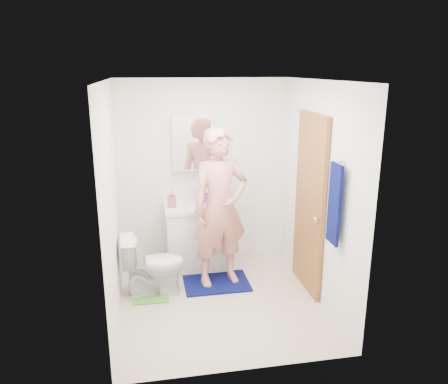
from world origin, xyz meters
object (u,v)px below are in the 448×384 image
Objects in this scene: towel at (334,204)px; toothbrush_cup at (205,198)px; soap_dispenser at (172,199)px; vanity_cabinet at (196,238)px; toilet at (153,265)px; medicine_cabinet at (192,143)px; man at (220,208)px.

toothbrush_cup is (-1.04, 1.59, -0.35)m from towel.
vanity_cabinet is at bearing 6.60° from soap_dispenser.
toilet is at bearing -114.49° from soap_dispenser.
soap_dispenser is at bearing -173.40° from vanity_cabinet.
toilet is 0.88m from soap_dispenser.
toilet is at bearing -132.32° from vanity_cabinet.
vanity_cabinet is 1.12× the size of toilet.
towel is at bearing -55.39° from medicine_cabinet.
toothbrush_cup is (0.70, 0.73, 0.54)m from toilet.
man is at bearing -72.76° from medicine_cabinet.
soap_dispenser is at bearing -27.28° from toilet.
toothbrush_cup is at bearing 123.17° from towel.
towel is 1.93m from toothbrush_cup.
vanity_cabinet is 3.83× the size of soap_dispenser.
vanity_cabinet is 0.53m from toothbrush_cup.
towel is 2.14m from toilet.
man is (0.09, -0.62, 0.05)m from toothbrush_cup.
towel is at bearing -56.83° from toothbrush_cup.
man reaches higher than toothbrush_cup.
soap_dispenser is 0.71m from man.
toilet is 3.43× the size of soap_dispenser.
towel reaches higher than toothbrush_cup.
medicine_cabinet is 1.60m from toilet.
vanity_cabinet is at bearing -45.11° from toilet.
soap_dispenser reaches higher than vanity_cabinet.
vanity_cabinet is 6.24× the size of toothbrush_cup.
soap_dispenser reaches higher than toilet.
toilet is (-0.56, -0.84, -1.24)m from medicine_cabinet.
soap_dispenser is at bearing -162.13° from toothbrush_cup.
medicine_cabinet is 0.87× the size of towel.
toothbrush_cup is at bearing 85.32° from man.
towel reaches higher than soap_dispenser.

